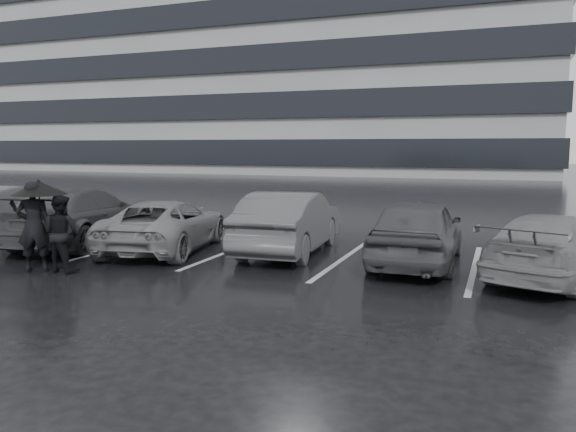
# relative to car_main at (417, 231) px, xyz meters

# --- Properties ---
(ground) EXTENTS (160.00, 160.00, 0.00)m
(ground) POSITION_rel_car_main_xyz_m (-2.22, -2.41, -0.72)
(ground) COLOR black
(ground) RESTS_ON ground
(office_building) EXTENTS (61.00, 26.00, 29.00)m
(office_building) POSITION_rel_car_main_xyz_m (-24.22, 45.59, 13.62)
(office_building) COLOR gray
(office_building) RESTS_ON ground
(car_main) EXTENTS (1.77, 4.27, 1.44)m
(car_main) POSITION_rel_car_main_xyz_m (0.00, 0.00, 0.00)
(car_main) COLOR black
(car_main) RESTS_ON ground
(car_west_a) EXTENTS (1.88, 4.52, 1.46)m
(car_west_a) POSITION_rel_car_main_xyz_m (-3.02, 0.30, 0.01)
(car_west_a) COLOR #2A2A2C
(car_west_a) RESTS_ON ground
(car_west_b) EXTENTS (2.87, 4.72, 1.22)m
(car_west_b) POSITION_rel_car_main_xyz_m (-5.92, -0.50, -0.11)
(car_west_b) COLOR #4F4F52
(car_west_b) RESTS_ON ground
(car_west_c) EXTENTS (2.90, 5.32, 1.46)m
(car_west_c) POSITION_rel_car_main_xyz_m (-8.46, -0.50, 0.01)
(car_west_c) COLOR black
(car_west_c) RESTS_ON ground
(car_west_d) EXTENTS (1.84, 4.47, 1.44)m
(car_west_d) POSITION_rel_car_main_xyz_m (-11.18, -0.33, -0.00)
(car_west_d) COLOR #2A2A2C
(car_west_d) RESTS_ON ground
(car_east) EXTENTS (3.10, 4.64, 1.25)m
(car_east) POSITION_rel_car_main_xyz_m (2.64, -0.44, -0.10)
(car_east) COLOR #4F4F52
(car_east) RESTS_ON ground
(pedestrian_left) EXTENTS (0.80, 0.71, 1.83)m
(pedestrian_left) POSITION_rel_car_main_xyz_m (-7.08, -3.42, 0.19)
(pedestrian_left) COLOR black
(pedestrian_left) RESTS_ON ground
(pedestrian_right) EXTENTS (0.78, 0.62, 1.56)m
(pedestrian_right) POSITION_rel_car_main_xyz_m (-6.54, -3.26, 0.06)
(pedestrian_right) COLOR black
(pedestrian_right) RESTS_ON ground
(umbrella) EXTENTS (1.09, 1.09, 1.85)m
(umbrella) POSITION_rel_car_main_xyz_m (-7.02, -3.30, 0.96)
(umbrella) COLOR black
(umbrella) RESTS_ON ground
(stall_stripes) EXTENTS (19.72, 5.00, 0.00)m
(stall_stripes) POSITION_rel_car_main_xyz_m (-3.02, 0.09, -0.72)
(stall_stripes) COLOR #A8A8AA
(stall_stripes) RESTS_ON ground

